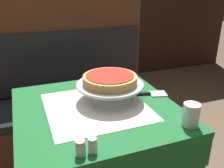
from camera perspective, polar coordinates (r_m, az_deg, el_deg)
The scene contains 10 objects.
dining_table_front at distance 1.34m, azimuth -3.48°, elevation -9.33°, with size 0.81×0.81×0.78m.
dining_table_rear at distance 2.95m, azimuth -19.60°, elevation 7.27°, with size 0.75×0.75×0.79m.
booth_bench at distance 2.14m, azimuth -9.53°, elevation -6.31°, with size 1.41×0.52×1.26m.
pizza_pan_stand at distance 1.32m, azimuth -0.47°, elevation -0.26°, with size 0.36×0.36×0.10m.
deep_dish_pizza at distance 1.31m, azimuth -0.47°, elevation 1.11°, with size 0.29×0.29×0.05m.
pizza_server at distance 1.42m, azimuth 7.05°, elevation -2.25°, with size 0.29×0.12×0.01m.
water_glass_near at distance 1.15m, azimuth 17.62°, elevation -6.75°, with size 0.07×0.07×0.11m.
salt_shaker at distance 0.95m, azimuth -7.23°, elevation -14.33°, with size 0.04×0.04×0.06m.
pepper_shaker at distance 0.96m, azimuth -4.46°, elevation -13.82°, with size 0.04×0.04×0.06m.
condiment_caddy at distance 2.83m, azimuth -20.53°, elevation 9.86°, with size 0.13×0.13×0.15m.
Camera 1 is at (-0.33, -1.09, 1.37)m, focal length 40.00 mm.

